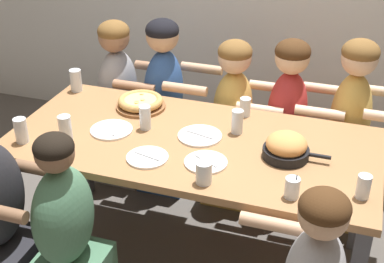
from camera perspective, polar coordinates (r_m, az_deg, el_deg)
ground_plane at (r=3.28m, az=-0.00°, el=-13.08°), size 18.00×18.00×0.00m
dining_table at (r=2.85m, az=-0.00°, el=-2.47°), size 1.93×0.90×0.80m
pizza_board_main at (r=3.13m, az=-5.50°, el=3.10°), size 0.29×0.29×0.07m
skillet_bowl at (r=2.67m, az=10.04°, el=-1.66°), size 0.33×0.23×0.13m
empty_plate_a at (r=2.60m, az=1.48°, el=-3.30°), size 0.21×0.21×0.02m
empty_plate_b at (r=2.83m, az=0.84°, el=-0.47°), size 0.23×0.23×0.02m
empty_plate_c at (r=2.65m, az=-4.78°, el=-2.77°), size 0.21×0.21×0.02m
empty_plate_d at (r=2.91m, az=-8.59°, el=0.17°), size 0.23×0.23×0.02m
cocktail_glass_blue at (r=2.39m, az=10.63°, el=-6.01°), size 0.07×0.07×0.12m
drinking_glass_a at (r=2.44m, az=1.27°, el=-4.56°), size 0.08×0.08×0.11m
drinking_glass_b at (r=2.89m, az=-17.75°, el=-0.03°), size 0.07×0.07×0.13m
drinking_glass_c at (r=3.04m, az=5.69°, el=2.63°), size 0.06×0.06×0.11m
drinking_glass_d at (r=2.84m, az=-13.37°, el=0.32°), size 0.07×0.07×0.14m
drinking_glass_e at (r=2.85m, az=4.85°, el=0.91°), size 0.06×0.06×0.13m
drinking_glass_f at (r=2.47m, az=17.81°, el=-5.77°), size 0.06×0.06×0.11m
drinking_glass_g at (r=3.40m, az=-12.27°, el=5.22°), size 0.07×0.07×0.14m
drinking_glass_h at (r=2.89m, az=-5.02°, el=1.49°), size 0.06×0.06×0.13m
diner_far_midright at (r=3.42m, az=9.94°, el=-0.27°), size 0.51×0.40×1.17m
diner_far_left at (r=3.73m, az=-7.72°, el=2.45°), size 0.51×0.40×1.17m
diner_far_midleft at (r=3.59m, az=-2.89°, el=2.03°), size 0.51×0.40×1.21m
diner_far_right at (r=3.39m, az=16.20°, el=-0.93°), size 0.51×0.40×1.21m
diner_far_center at (r=3.49m, az=4.34°, el=0.31°), size 0.51×0.40×1.13m
diner_near_midleft at (r=2.62m, az=-13.11°, el=-12.14°), size 0.51×0.40×1.12m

